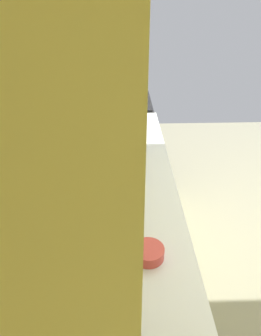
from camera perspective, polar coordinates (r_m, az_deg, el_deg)
name	(u,v)px	position (r m, az deg, el deg)	size (l,w,h in m)	color
wall_back	(53,115)	(1.84, -13.32, 9.08)	(3.98, 0.12, 2.76)	#F0D184
counter_run	(125,282)	(2.05, -1.00, -19.34)	(3.12, 0.65, 0.92)	#E3DF74
upper_cabinets	(81,35)	(1.34, -8.73, 21.96)	(2.29, 0.32, 0.58)	#DFDB75
oven_range	(121,141)	(3.56, -1.63, 4.81)	(0.66, 0.64, 1.10)	black
microwave	(119,114)	(2.61, -2.01, 9.36)	(0.47, 0.35, 0.32)	white
bowl	(148,252)	(1.53, 3.09, -14.46)	(0.15, 0.15, 0.05)	#D84C47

